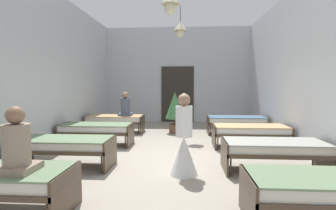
# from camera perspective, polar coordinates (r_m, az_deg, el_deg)

# --- Properties ---
(ground_plane) EXTENTS (6.77, 11.73, 0.10)m
(ground_plane) POSITION_cam_1_polar(r_m,az_deg,el_deg) (6.19, 0.35, -11.29)
(ground_plane) COLOR #9E9384
(room_shell) EXTENTS (6.57, 11.33, 4.08)m
(room_shell) POSITION_cam_1_polar(r_m,az_deg,el_deg) (7.28, 1.01, 7.73)
(room_shell) COLOR silver
(room_shell) RESTS_ON ground
(bed_right_row_0) EXTENTS (1.90, 0.84, 0.57)m
(bed_right_row_0) POSITION_cam_1_polar(r_m,az_deg,el_deg) (3.72, 31.45, -14.95)
(bed_right_row_0) COLOR #473828
(bed_right_row_0) RESTS_ON ground
(bed_left_row_1) EXTENTS (1.90, 0.84, 0.57)m
(bed_left_row_1) POSITION_cam_1_polar(r_m,az_deg,el_deg) (5.67, -21.47, -7.99)
(bed_left_row_1) COLOR #473828
(bed_left_row_1) RESTS_ON ground
(bed_right_row_1) EXTENTS (1.90, 0.84, 0.57)m
(bed_right_row_1) POSITION_cam_1_polar(r_m,az_deg,el_deg) (5.40, 22.01, -8.63)
(bed_right_row_1) COLOR #473828
(bed_right_row_1) RESTS_ON ground
(bed_left_row_2) EXTENTS (1.90, 0.84, 0.57)m
(bed_left_row_2) POSITION_cam_1_polar(r_m,az_deg,el_deg) (7.40, -15.15, -4.97)
(bed_left_row_2) COLOR #473828
(bed_left_row_2) RESTS_ON ground
(bed_right_row_2) EXTENTS (1.90, 0.84, 0.57)m
(bed_right_row_2) POSITION_cam_1_polar(r_m,az_deg,el_deg) (7.20, 17.30, -5.28)
(bed_right_row_2) COLOR #473828
(bed_right_row_2) RESTS_ON ground
(bed_left_row_3) EXTENTS (1.90, 0.84, 0.57)m
(bed_left_row_3) POSITION_cam_1_polar(r_m,az_deg,el_deg) (9.20, -11.29, -3.07)
(bed_left_row_3) COLOR #473828
(bed_left_row_3) RESTS_ON ground
(bed_right_row_3) EXTENTS (1.90, 0.84, 0.57)m
(bed_right_row_3) POSITION_cam_1_polar(r_m,az_deg,el_deg) (9.04, 14.51, -3.26)
(bed_right_row_3) COLOR #473828
(bed_right_row_3) RESTS_ON ground
(nurse_near_aisle) EXTENTS (0.52, 0.52, 1.49)m
(nurse_near_aisle) POSITION_cam_1_polar(r_m,az_deg,el_deg) (4.82, 3.44, -8.79)
(nurse_near_aisle) COLOR white
(nurse_near_aisle) RESTS_ON ground
(patient_seated_primary) EXTENTS (0.44, 0.44, 0.80)m
(patient_seated_primary) POSITION_cam_1_polar(r_m,az_deg,el_deg) (9.11, -9.14, -0.39)
(patient_seated_primary) COLOR #515B70
(patient_seated_primary) RESTS_ON bed_left_row_3
(patient_seated_secondary) EXTENTS (0.44, 0.44, 0.80)m
(patient_seated_secondary) POSITION_cam_1_polar(r_m,az_deg,el_deg) (3.74, -29.82, -7.93)
(patient_seated_secondary) COLOR gray
(patient_seated_secondary) RESTS_ON bed_left_row_0
(potted_plant) EXTENTS (0.63, 0.63, 1.38)m
(potted_plant) POSITION_cam_1_polar(r_m,az_deg,el_deg) (8.83, 1.51, -0.62)
(potted_plant) COLOR brown
(potted_plant) RESTS_ON ground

